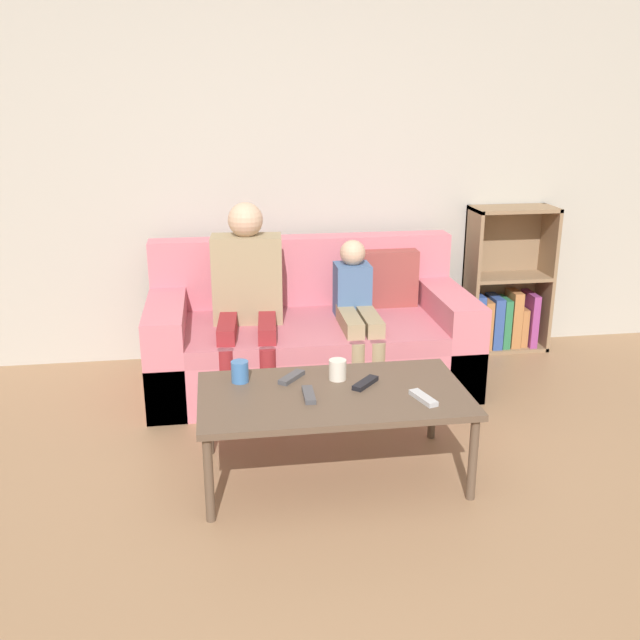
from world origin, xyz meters
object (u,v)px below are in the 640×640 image
tv_remote_3 (309,395)px  bookshelf (503,297)px  tv_remote_0 (292,377)px  person_child (357,310)px  person_adult (247,287)px  tv_remote_2 (423,398)px  couch (310,338)px  cup_far (338,370)px  cup_near (240,372)px  tv_remote_1 (365,383)px  coffee_table (333,399)px

tv_remote_3 → bookshelf: bearing=46.6°
tv_remote_0 → person_child: bearing=97.9°
person_adult → tv_remote_2: bearing=-55.0°
couch → person_child: person_child is taller
bookshelf → tv_remote_0: 2.14m
tv_remote_2 → tv_remote_3: 0.51m
couch → person_adult: person_adult is taller
cup_far → person_child: bearing=72.7°
person_child → cup_near: 1.08m
person_adult → tv_remote_0: person_adult is taller
person_child → cup_far: size_ratio=9.04×
cup_near → tv_remote_0: size_ratio=0.63×
tv_remote_1 → tv_remote_2: size_ratio=0.90×
person_adult → bookshelf: bearing=19.8°
couch → bookshelf: bookshelf is taller
tv_remote_0 → tv_remote_3: bearing=-37.6°
coffee_table → tv_remote_1: size_ratio=7.75×
person_adult → tv_remote_2: size_ratio=6.38×
bookshelf → person_adult: 1.88m
person_adult → tv_remote_3: (0.21, -1.10, -0.21)m
bookshelf → cup_far: bearing=-135.1°
person_adult → tv_remote_1: size_ratio=7.10×
tv_remote_2 → tv_remote_3: (-0.50, 0.11, 0.00)m
coffee_table → tv_remote_3: tv_remote_3 is taller
person_adult → tv_remote_1: 1.14m
couch → cup_near: couch is taller
bookshelf → tv_remote_1: 1.98m
coffee_table → person_child: person_child is taller
person_child → cup_near: person_child is taller
tv_remote_1 → cup_near: bearing=-150.8°
bookshelf → tv_remote_3: size_ratio=5.81×
couch → tv_remote_0: couch is taller
bookshelf → person_child: 1.29m
couch → tv_remote_0: (-0.22, -0.97, 0.16)m
person_child → tv_remote_2: 1.14m
cup_far → tv_remote_2: (0.34, -0.29, -0.04)m
cup_far → couch: bearing=89.7°
person_adult → tv_remote_1: person_adult is taller
bookshelf → tv_remote_2: size_ratio=5.63×
couch → person_adult: size_ratio=1.70×
person_adult → person_child: bearing=-2.0°
bookshelf → cup_near: bookshelf is taller
couch → cup_near: (-0.47, -0.96, 0.20)m
tv_remote_0 → tv_remote_3: 0.22m
couch → tv_remote_2: (0.33, -1.30, 0.16)m
cup_far → tv_remote_0: 0.22m
bookshelf → tv_remote_3: bearing=-134.8°
couch → coffee_table: (-0.05, -1.15, 0.11)m
person_child → tv_remote_0: size_ratio=5.43×
tv_remote_3 → cup_far: bearing=49.8°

